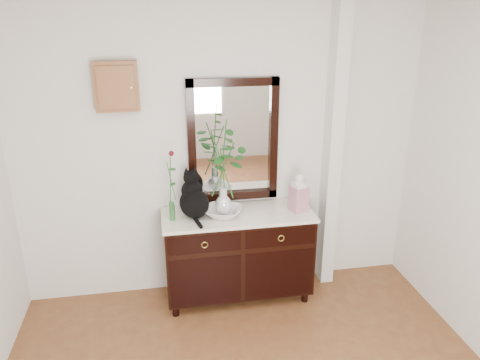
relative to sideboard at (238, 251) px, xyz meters
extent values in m
cube|color=silver|center=(-0.10, 0.25, 0.88)|extent=(3.60, 0.04, 2.70)
cube|color=silver|center=(0.90, 0.17, 0.88)|extent=(0.12, 0.20, 2.70)
cube|color=black|center=(0.00, 0.00, -0.01)|extent=(1.30, 0.50, 0.82)
cube|color=white|center=(0.00, 0.00, 0.36)|extent=(1.33, 0.52, 0.03)
cube|color=black|center=(0.00, 0.24, 0.97)|extent=(0.80, 0.06, 1.10)
cube|color=white|center=(0.00, 0.25, 0.97)|extent=(0.66, 0.01, 0.96)
cube|color=brown|center=(-0.95, 0.21, 1.48)|extent=(0.35, 0.10, 0.40)
imported|color=white|center=(-0.13, -0.03, 0.41)|extent=(0.40, 0.40, 0.08)
camera|label=1|loc=(-0.65, -3.67, 2.09)|focal=35.00mm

